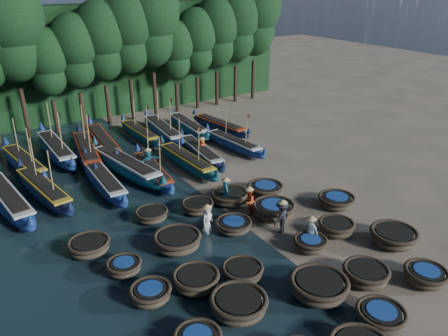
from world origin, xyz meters
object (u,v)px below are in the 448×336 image
coracle_11 (196,280)px  long_boat_8 (234,143)px  long_boat_17 (220,126)px  long_boat_3 (104,180)px  long_boat_2 (44,190)px  long_boat_14 (140,133)px  long_boat_1 (8,200)px  coracle_3 (381,316)px  coracle_7 (319,286)px  coracle_22 (198,206)px  coracle_6 (239,304)px  long_boat_4 (126,166)px  coracle_4 (426,275)px  fisherman_2 (249,201)px  coracle_8 (366,274)px  coracle_10 (151,293)px  coracle_20 (89,246)px  long_boat_5 (153,171)px  coracle_9 (394,236)px  coracle_18 (274,209)px  long_boat_11 (56,149)px  fisherman_1 (226,191)px  long_boat_6 (187,161)px  coracle_24 (265,190)px  coracle_16 (177,241)px  fisherman_6 (202,147)px  fisherman_4 (310,230)px  coracle_17 (234,225)px  fisherman_0 (207,218)px  coracle_12 (243,271)px  coracle_23 (229,196)px  coracle_14 (336,227)px  long_boat_13 (103,142)px  long_boat_15 (163,131)px  coracle_15 (124,266)px  long_boat_10 (24,163)px  long_boat_16 (188,126)px  coracle_13 (310,243)px  long_boat_12 (87,152)px  long_boat_7 (201,152)px

coracle_11 → long_boat_8: bearing=50.2°
long_boat_17 → long_boat_3: bearing=-163.7°
long_boat_2 → long_boat_14: size_ratio=1.12×
long_boat_1 → long_boat_2: bearing=2.3°
coracle_3 → long_boat_3: long_boat_3 is taller
coracle_7 → coracle_22: (-0.71, 8.85, -0.09)m
coracle_6 → long_boat_4: (1.23, 14.97, 0.16)m
coracle_4 → long_boat_2: 21.08m
coracle_7 → fisherman_2: bearing=77.6°
coracle_8 → coracle_10: coracle_8 is taller
coracle_20 → long_boat_14: bearing=58.5°
long_boat_1 → long_boat_5: 8.67m
coracle_9 → coracle_18: bearing=121.6°
long_boat_11 → fisherman_1: long_boat_11 is taller
fisherman_1 → long_boat_6: bearing=14.3°
coracle_24 → long_boat_5: long_boat_5 is taller
coracle_16 → fisherman_6: 11.85m
fisherman_4 → coracle_17: bearing=-150.9°
long_boat_8 → long_boat_17: bearing=66.6°
long_boat_5 → fisherman_0: long_boat_5 is taller
coracle_12 → coracle_18: size_ratio=0.92×
coracle_10 → coracle_17: size_ratio=0.85×
coracle_23 → coracle_14: bearing=-65.0°
long_boat_11 → fisherman_6: long_boat_11 is taller
coracle_6 → long_boat_3: size_ratio=0.31×
coracle_14 → long_boat_5: 12.48m
coracle_4 → coracle_11: 9.90m
long_boat_13 → fisherman_6: bearing=-39.7°
long_boat_15 → fisherman_1: size_ratio=4.45×
long_boat_1 → coracle_15: bearing=-76.9°
coracle_17 → coracle_22: size_ratio=1.27×
coracle_7 → long_boat_14: size_ratio=0.38×
coracle_10 → long_boat_10: (-1.74, 16.93, 0.15)m
long_boat_5 → fisherman_1: size_ratio=3.83×
coracle_6 → long_boat_8: (9.88, 14.89, 0.03)m
long_boat_14 → long_boat_16: long_boat_14 is taller
coracle_13 → long_boat_10: size_ratio=0.21×
coracle_13 → long_boat_12: size_ratio=0.19×
coracle_20 → coracle_22: bearing=5.6°
long_boat_12 → fisherman_1: long_boat_12 is taller
long_boat_11 → fisherman_2: size_ratio=4.85×
long_boat_14 → fisherman_2: (0.15, -14.92, 0.39)m
coracle_20 → fisherman_0: fisherman_0 is taller
coracle_7 → fisherman_6: (3.66, 15.77, 0.35)m
coracle_17 → fisherman_4: fisherman_4 is taller
long_boat_1 → long_boat_7: (12.93, 0.47, -0.06)m
coracle_24 → long_boat_15: (-0.51, 13.02, 0.11)m
coracle_17 → coracle_24: 4.39m
coracle_18 → long_boat_10: (-10.27, 14.32, 0.06)m
coracle_12 → coracle_9: bearing=-13.5°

